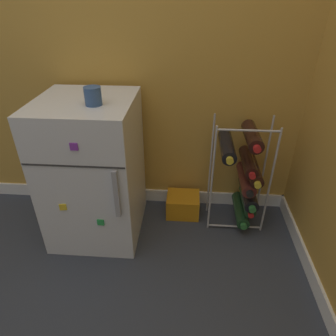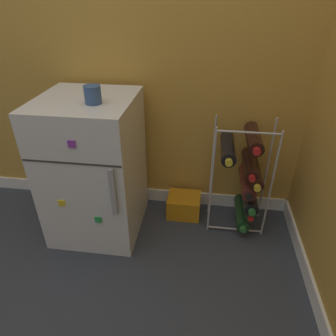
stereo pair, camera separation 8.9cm
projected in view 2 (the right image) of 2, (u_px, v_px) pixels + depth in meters
ground_plane at (115, 257)px, 1.69m from camera, size 14.00×14.00×0.00m
wall_back at (125, 2)px, 1.55m from camera, size 7.07×0.07×2.50m
mini_fridge at (95, 168)px, 1.72m from camera, size 0.50×0.54×0.83m
wine_rack at (246, 177)px, 1.75m from camera, size 0.34×0.33×0.70m
soda_box at (184, 205)px, 1.98m from camera, size 0.21×0.18×0.14m
fridge_top_cup at (93, 95)px, 1.41m from camera, size 0.08×0.08×0.09m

